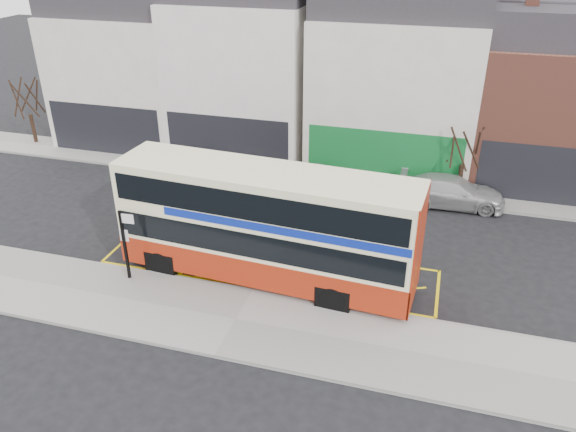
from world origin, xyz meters
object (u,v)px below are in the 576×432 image
(car_white, at_px, (452,191))
(double_decker_bus, at_px, (267,224))
(bus_stop_post, at_px, (125,239))
(car_grey, at_px, (320,179))
(car_silver, at_px, (200,167))
(street_tree_right, at_px, (467,136))
(street_tree_left, at_px, (25,88))

(car_white, bearing_deg, double_decker_bus, 139.35)
(bus_stop_post, relative_size, car_grey, 0.80)
(car_grey, bearing_deg, double_decker_bus, 166.82)
(car_silver, distance_m, car_grey, 6.91)
(bus_stop_post, xyz_separation_m, street_tree_right, (12.60, 11.75, 1.42))
(bus_stop_post, height_order, car_grey, bus_stop_post)
(car_silver, bearing_deg, car_grey, -90.27)
(car_grey, height_order, car_white, car_white)
(car_white, bearing_deg, car_grey, 87.32)
(bus_stop_post, height_order, car_white, bus_stop_post)
(bus_stop_post, distance_m, car_white, 16.30)
(bus_stop_post, bearing_deg, street_tree_right, 39.33)
(bus_stop_post, xyz_separation_m, car_white, (12.25, 10.68, -1.21))
(double_decker_bus, xyz_separation_m, street_tree_right, (7.33, 10.03, 0.90))
(bus_stop_post, relative_size, street_tree_left, 0.56)
(street_tree_left, bearing_deg, car_grey, -5.18)
(double_decker_bus, height_order, bus_stop_post, double_decker_bus)
(street_tree_right, bearing_deg, bus_stop_post, -137.01)
(car_silver, xyz_separation_m, street_tree_right, (14.14, 1.35, 2.76))
(double_decker_bus, xyz_separation_m, car_white, (6.98, 8.96, -1.73))
(bus_stop_post, relative_size, car_silver, 0.82)
(street_tree_left, bearing_deg, car_silver, -9.24)
(bus_stop_post, xyz_separation_m, car_grey, (5.37, 10.67, -1.35))
(bus_stop_post, height_order, car_silver, bus_stop_post)
(car_grey, relative_size, street_tree_right, 0.76)
(car_white, height_order, street_tree_left, street_tree_left)
(street_tree_left, bearing_deg, double_decker_bus, -28.88)
(double_decker_bus, height_order, street_tree_left, street_tree_left)
(car_silver, height_order, street_tree_right, street_tree_right)
(street_tree_right, bearing_deg, double_decker_bus, -126.16)
(bus_stop_post, bearing_deg, double_decker_bus, 14.42)
(double_decker_bus, relative_size, street_tree_right, 2.41)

